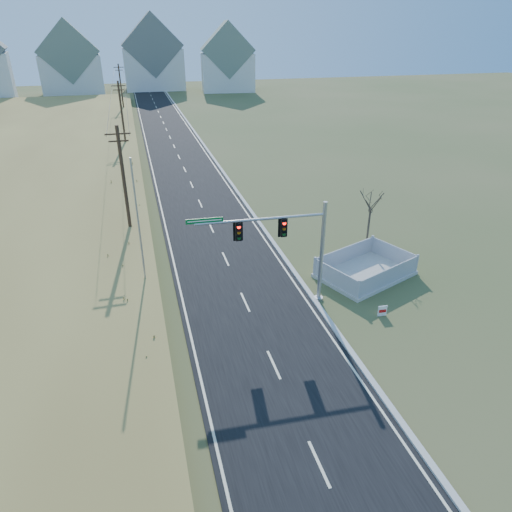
{
  "coord_description": "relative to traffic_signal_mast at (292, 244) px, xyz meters",
  "views": [
    {
      "loc": [
        -5.51,
        -19.08,
        15.23
      ],
      "look_at": [
        0.56,
        3.51,
        3.4
      ],
      "focal_mm": 32.0,
      "sensor_mm": 36.0,
      "label": 1
    }
  ],
  "objects": [
    {
      "name": "ground",
      "position": [
        -2.67,
        -3.29,
        -4.03
      ],
      "size": [
        260.0,
        260.0,
        0.0
      ],
      "primitive_type": "plane",
      "color": "#3F4F26",
      "rests_on": "ground"
    },
    {
      "name": "road",
      "position": [
        -2.67,
        46.71,
        -4.0
      ],
      "size": [
        8.0,
        180.0,
        0.06
      ],
      "primitive_type": "cube",
      "color": "black",
      "rests_on": "ground"
    },
    {
      "name": "curb",
      "position": [
        1.48,
        46.71,
        -3.94
      ],
      "size": [
        0.3,
        180.0,
        0.18
      ],
      "primitive_type": "cube",
      "color": "#B2AFA8",
      "rests_on": "ground"
    },
    {
      "name": "utility_pole_near",
      "position": [
        -9.17,
        11.71,
        0.65
      ],
      "size": [
        1.8,
        0.26,
        9.0
      ],
      "color": "#422D1E",
      "rests_on": "ground"
    },
    {
      "name": "utility_pole_mid",
      "position": [
        -9.17,
        41.71,
        0.65
      ],
      "size": [
        1.8,
        0.26,
        9.0
      ],
      "color": "#422D1E",
      "rests_on": "ground"
    },
    {
      "name": "utility_pole_far",
      "position": [
        -9.17,
        71.71,
        0.65
      ],
      "size": [
        1.8,
        0.26,
        9.0
      ],
      "color": "#422D1E",
      "rests_on": "ground"
    },
    {
      "name": "condo_nnw",
      "position": [
        -20.67,
        104.71,
        2.91
      ],
      "size": [
        14.93,
        11.17,
        17.03
      ],
      "rotation": [
        0.0,
        0.0,
        0.07
      ],
      "color": "white",
      "rests_on": "ground"
    },
    {
      "name": "condo_n",
      "position": [
        -0.67,
        108.71,
        3.58
      ],
      "size": [
        15.27,
        10.2,
        18.54
      ],
      "color": "white",
      "rests_on": "ground"
    },
    {
      "name": "condo_ne",
      "position": [
        17.33,
        100.71,
        2.81
      ],
      "size": [
        14.12,
        10.51,
        16.52
      ],
      "rotation": [
        0.0,
        0.0,
        -0.1
      ],
      "color": "white",
      "rests_on": "ground"
    },
    {
      "name": "traffic_signal_mast",
      "position": [
        0.0,
        0.0,
        0.0
      ],
      "size": [
        8.09,
        0.73,
        6.44
      ],
      "rotation": [
        0.0,
        0.0,
        -0.05
      ],
      "color": "#9EA0A5",
      "rests_on": "ground"
    },
    {
      "name": "fence_enclosure",
      "position": [
        6.04,
        1.97,
        -3.75
      ],
      "size": [
        7.22,
        6.14,
        1.39
      ],
      "rotation": [
        0.0,
        0.0,
        0.38
      ],
      "color": "#B7B5AD",
      "rests_on": "ground"
    },
    {
      "name": "open_sign",
      "position": [
        4.74,
        -2.75,
        -3.67
      ],
      "size": [
        0.55,
        0.1,
        0.68
      ],
      "rotation": [
        0.0,
        0.0,
        -0.07
      ],
      "color": "white",
      "rests_on": "ground"
    },
    {
      "name": "flagpole",
      "position": [
        -8.44,
        3.16,
        -0.51
      ],
      "size": [
        0.4,
        0.4,
        8.82
      ],
      "color": "#B7B5AD",
      "rests_on": "ground"
    },
    {
      "name": "bare_tree",
      "position": [
        7.9,
        5.45,
        0.02
      ],
      "size": [
        1.89,
        1.89,
        5.02
      ],
      "color": "#4C3F33",
      "rests_on": "ground"
    }
  ]
}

